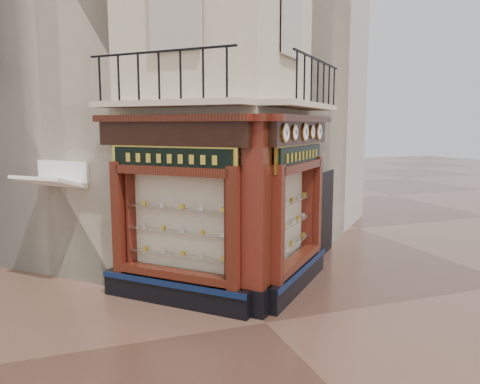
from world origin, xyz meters
name	(u,v)px	position (x,y,z in m)	size (l,w,h in m)	color
ground	(266,323)	(0.00, 0.00, 0.00)	(80.00, 80.00, 0.00)	#462B20
main_building	(186,50)	(0.00, 6.16, 6.00)	(8.00, 8.00, 12.00)	beige
neighbour_left	(95,73)	(-2.47, 8.63, 5.50)	(8.00, 8.00, 11.00)	#C0B4A7
neighbour_right	(236,78)	(2.47, 8.63, 5.50)	(8.00, 8.00, 11.00)	#C0B4A7
shopfront_left	(174,212)	(-1.41, 1.57, 1.98)	(2.86, 2.86, 3.98)	black
shopfront_right	(296,205)	(1.41, 1.57, 1.98)	(2.86, 2.86, 3.98)	black
corner_pilaster	(257,219)	(0.00, 0.50, 1.95)	(0.85, 0.85, 3.98)	black
balcony	(239,104)	(0.00, 1.49, 4.22)	(5.94, 2.97, 1.03)	beige
clock_a	(285,133)	(0.59, 0.49, 3.62)	(0.30, 0.30, 0.38)	#B98B3D
clock_b	(295,132)	(1.00, 0.90, 3.62)	(0.26, 0.26, 0.32)	#B98B3D
clock_c	(305,132)	(1.51, 1.40, 3.62)	(0.31, 0.31, 0.40)	#B98B3D
clock_d	(312,132)	(1.91, 1.80, 3.62)	(0.25, 0.25, 0.31)	#B98B3D
clock_e	(319,132)	(2.31, 2.21, 3.62)	(0.31, 0.31, 0.39)	#B98B3D
awning	(54,285)	(-3.89, 3.68, 0.00)	(1.54, 0.92, 0.08)	white
signboard_left	(171,158)	(-1.46, 1.51, 3.10)	(2.16, 2.16, 0.58)	gold
signboard_right	(300,155)	(1.46, 1.51, 3.10)	(2.20, 2.20, 0.59)	gold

